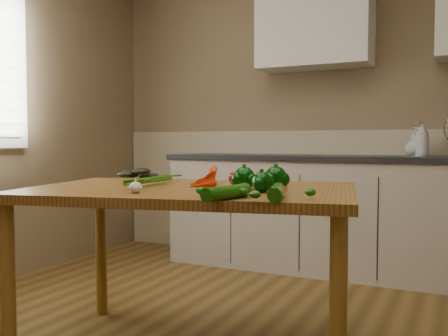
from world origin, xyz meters
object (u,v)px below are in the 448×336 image
(pepper_a, at_px, (244,178))
(zucchini_b, at_px, (227,192))
(tomato_c, at_px, (281,179))
(tomato_a, at_px, (237,178))
(soap_bottle_b, at_px, (420,142))
(pepper_b, at_px, (276,178))
(table, at_px, (191,206))
(pepper_c, at_px, (262,182))
(garlic_bulb, at_px, (136,188))
(leafy_greens, at_px, (136,171))
(soap_bottle_c, at_px, (414,145))
(tomato_b, at_px, (257,179))
(zucchini_a, at_px, (276,192))
(carrot_bunch, at_px, (189,178))
(soap_bottle_a, at_px, (422,139))

(pepper_a, distance_m, zucchini_b, 0.40)
(tomato_c, bearing_deg, tomato_a, -166.50)
(soap_bottle_b, bearing_deg, pepper_b, 3.41)
(table, relative_size, zucchini_b, 6.67)
(pepper_c, bearing_deg, garlic_bulb, -151.24)
(leafy_greens, bearing_deg, table, -25.36)
(leafy_greens, bearing_deg, soap_bottle_c, 53.69)
(garlic_bulb, xyz_separation_m, pepper_b, (0.47, 0.40, 0.03))
(tomato_a, distance_m, tomato_b, 0.10)
(tomato_a, distance_m, tomato_c, 0.21)
(leafy_greens, distance_m, zucchini_a, 1.09)
(table, xyz_separation_m, leafy_greens, (-0.47, 0.22, 0.14))
(pepper_b, height_order, zucchini_b, pepper_b)
(zucchini_b, bearing_deg, soap_bottle_b, 78.15)
(garlic_bulb, xyz_separation_m, tomato_c, (0.44, 0.54, 0.01))
(soap_bottle_c, height_order, pepper_a, soap_bottle_c)
(tomato_b, xyz_separation_m, zucchini_b, (0.12, -0.60, -0.00))
(carrot_bunch, bearing_deg, table, -67.12)
(soap_bottle_c, xyz_separation_m, garlic_bulb, (-0.88, -2.27, -0.16))
(soap_bottle_a, bearing_deg, table, -84.90)
(pepper_a, distance_m, tomato_c, 0.22)
(zucchini_a, bearing_deg, soap_bottle_a, 81.03)
(tomato_a, xyz_separation_m, zucchini_a, (0.35, -0.43, -0.01))
(tomato_b, height_order, tomato_c, tomato_c)
(leafy_greens, xyz_separation_m, zucchini_b, (0.82, -0.58, -0.03))
(carrot_bunch, xyz_separation_m, zucchini_b, (0.40, -0.42, -0.01))
(garlic_bulb, height_order, tomato_c, tomato_c)
(pepper_c, distance_m, zucchini_b, 0.29)
(soap_bottle_c, relative_size, tomato_c, 1.96)
(soap_bottle_a, distance_m, zucchini_b, 2.34)
(soap_bottle_c, xyz_separation_m, tomato_a, (-0.64, -1.78, -0.15))
(soap_bottle_a, distance_m, zucchini_a, 2.21)
(garlic_bulb, height_order, tomato_b, tomato_b)
(soap_bottle_a, bearing_deg, leafy_greens, -98.81)
(leafy_greens, relative_size, pepper_c, 2.47)
(soap_bottle_a, bearing_deg, zucchini_b, -73.18)
(soap_bottle_a, relative_size, soap_bottle_c, 1.58)
(soap_bottle_a, bearing_deg, pepper_c, -74.29)
(soap_bottle_a, bearing_deg, garlic_bulb, -83.47)
(zucchini_a, bearing_deg, soap_bottle_b, 81.56)
(pepper_b, bearing_deg, soap_bottle_c, 77.58)
(tomato_b, height_order, zucchini_a, tomato_b)
(tomato_a, bearing_deg, pepper_c, -47.13)
(garlic_bulb, xyz_separation_m, tomato_b, (0.32, 0.56, 0.01))
(pepper_a, bearing_deg, zucchini_a, -48.31)
(pepper_a, relative_size, pepper_c, 1.16)
(carrot_bunch, bearing_deg, garlic_bulb, -107.16)
(pepper_b, xyz_separation_m, tomato_b, (-0.15, 0.16, -0.02))
(table, xyz_separation_m, soap_bottle_b, (0.84, 1.94, 0.30))
(carrot_bunch, height_order, pepper_c, pepper_c)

